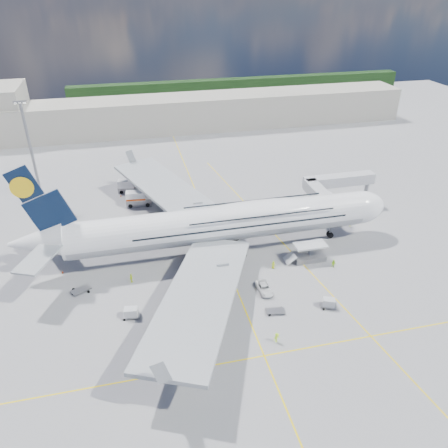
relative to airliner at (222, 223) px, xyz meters
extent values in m
plane|color=gray|center=(-0.26, -10.00, -6.87)|extent=(300.00, 300.00, 0.00)
cube|color=yellow|center=(-0.26, -10.00, -6.86)|extent=(0.25, 220.00, 0.01)
cube|color=yellow|center=(-0.26, -30.00, -6.86)|extent=(120.00, 0.25, 0.01)
cube|color=yellow|center=(13.74, 0.00, -6.86)|extent=(14.16, 99.06, 0.01)
cylinder|color=white|center=(-0.26, 0.00, -0.07)|extent=(62.00, 7.20, 7.20)
cylinder|color=#9EA0A5|center=(-0.26, 0.00, -0.22)|extent=(60.76, 7.13, 7.13)
ellipsoid|color=white|center=(7.74, 0.00, 1.91)|extent=(36.00, 6.84, 3.76)
ellipsoid|color=white|center=(30.74, 0.00, -0.07)|extent=(11.52, 7.20, 7.20)
ellipsoid|color=black|center=(33.98, 0.00, 0.53)|extent=(3.84, 4.16, 1.44)
cone|color=white|center=(-35.76, 0.00, 0.73)|extent=(10.00, 6.84, 6.84)
cube|color=#081632|center=(-33.76, 0.00, 9.53)|extent=(11.02, 0.46, 14.61)
cylinder|color=yellow|center=(-35.86, 0.00, 12.03)|extent=(4.00, 0.60, 4.00)
cube|color=#999EA3|center=(-8.26, 20.00, -1.27)|extent=(25.49, 39.15, 3.35)
cube|color=#999EA3|center=(-8.26, -20.00, -1.27)|extent=(25.49, 39.15, 3.35)
cylinder|color=#B7BABF|center=(-3.26, 12.50, -3.67)|extent=(5.20, 3.50, 3.50)
cylinder|color=#B7BABF|center=(-7.76, 23.00, -3.67)|extent=(5.20, 3.50, 3.50)
cylinder|color=#B7BABF|center=(-3.26, -12.50, -3.67)|extent=(5.20, 3.50, 3.50)
cylinder|color=#B7BABF|center=(-7.76, -23.00, -3.67)|extent=(5.20, 3.50, 3.50)
cylinder|color=gray|center=(24.74, 0.00, -4.67)|extent=(0.44, 0.44, 3.80)
cylinder|color=black|center=(24.74, 0.00, -6.22)|extent=(1.30, 0.90, 1.30)
cylinder|color=gray|center=(-0.26, 0.00, -4.67)|extent=(0.56, 0.56, 3.80)
cylinder|color=black|center=(-0.26, 3.20, -6.12)|extent=(1.50, 0.90, 1.50)
cube|color=#B7B7BC|center=(24.74, 8.60, 0.23)|extent=(3.00, 10.00, 2.60)
cube|color=#B7B7BC|center=(32.74, 13.60, 0.23)|extent=(18.00, 3.00, 2.60)
cylinder|color=gray|center=(26.74, 11.60, -3.32)|extent=(0.80, 0.80, 7.10)
cylinder|color=black|center=(26.74, 11.60, -6.42)|extent=(0.90, 0.80, 0.90)
cylinder|color=gray|center=(40.74, 13.60, -3.32)|extent=(1.00, 1.00, 7.10)
cube|color=gray|center=(40.74, 13.60, -6.47)|extent=(2.00, 2.00, 0.80)
cylinder|color=#B7B7BC|center=(24.74, 4.80, 0.23)|extent=(3.60, 3.60, 2.80)
cube|color=silver|center=(16.74, -7.10, -3.37)|extent=(6.50, 3.20, 0.35)
cube|color=gray|center=(16.74, -7.10, -6.32)|extent=(6.50, 3.20, 1.10)
cube|color=gray|center=(16.74, -7.10, -4.82)|extent=(0.22, 1.99, 3.00)
cylinder|color=black|center=(14.14, -8.30, -6.52)|extent=(0.70, 0.30, 0.70)
cube|color=silver|center=(12.54, -7.10, -5.87)|extent=(2.16, 2.60, 1.60)
cylinder|color=gray|center=(-40.26, 35.00, 5.63)|extent=(0.70, 0.70, 25.00)
cube|color=gray|center=(-40.26, 35.00, 18.33)|extent=(3.00, 0.40, 0.60)
cube|color=#B2AD9E|center=(-0.26, 85.00, -0.87)|extent=(180.00, 16.00, 12.00)
cube|color=#193814|center=(39.74, 130.00, -2.87)|extent=(160.00, 6.00, 8.00)
cube|color=gray|center=(-19.80, -16.40, -6.52)|extent=(3.21, 2.04, 0.18)
cylinder|color=black|center=(-21.01, -17.00, -6.65)|extent=(0.44, 0.18, 0.44)
cylinder|color=black|center=(-18.60, -15.80, -6.65)|extent=(0.44, 0.18, 0.44)
cube|color=silver|center=(-19.80, -16.40, -5.72)|extent=(2.41, 1.82, 1.50)
cube|color=gray|center=(-9.43, -12.34, -6.53)|extent=(2.96, 1.66, 0.17)
cylinder|color=black|center=(-10.59, -12.92, -6.66)|extent=(0.43, 0.17, 0.43)
cylinder|color=black|center=(-8.27, -11.76, -6.66)|extent=(0.43, 0.17, 0.43)
cube|color=silver|center=(-9.43, -12.34, -5.76)|extent=(2.18, 1.53, 1.45)
cube|color=gray|center=(-9.47, -9.16, -6.49)|extent=(3.42, 2.05, 0.20)
cylinder|color=black|center=(-10.77, -9.82, -6.63)|extent=(0.48, 0.20, 0.48)
cylinder|color=black|center=(-8.16, -8.51, -6.63)|extent=(0.48, 0.20, 0.48)
cube|color=gray|center=(-28.54, -7.21, -6.47)|extent=(3.89, 3.31, 0.21)
cylinder|color=black|center=(-29.92, -7.89, -6.62)|extent=(0.50, 0.21, 0.50)
cylinder|color=black|center=(-27.17, -6.52, -6.62)|extent=(0.50, 0.21, 0.50)
cube|color=gray|center=(14.27, -21.77, -6.54)|extent=(3.18, 2.48, 0.17)
cylinder|color=black|center=(13.15, -22.33, -6.66)|extent=(0.41, 0.17, 0.41)
cylinder|color=black|center=(15.40, -21.21, -6.66)|extent=(0.41, 0.17, 0.41)
cube|color=silver|center=(14.27, -21.77, -5.79)|extent=(2.45, 2.10, 1.41)
cube|color=gray|center=(4.70, -20.95, -6.50)|extent=(3.41, 2.18, 0.19)
cylinder|color=black|center=(3.43, -21.59, -6.64)|extent=(0.47, 0.19, 0.47)
cylinder|color=black|center=(5.97, -20.32, -6.64)|extent=(0.47, 0.19, 0.47)
cube|color=white|center=(-4.68, -14.55, -6.22)|extent=(2.83, 1.88, 1.21)
cube|color=black|center=(-4.68, -14.55, -5.47)|extent=(1.20, 1.33, 0.46)
cylinder|color=black|center=(-5.61, -15.06, -6.57)|extent=(0.59, 0.23, 0.59)
cylinder|color=black|center=(-3.75, -14.04, -6.57)|extent=(0.59, 0.23, 0.59)
cube|color=gray|center=(-15.72, 25.38, -5.90)|extent=(6.52, 2.94, 1.94)
cube|color=white|center=(-16.40, 25.38, -4.05)|extent=(4.88, 2.88, 2.14)
cube|color=white|center=(-13.29, 25.38, -5.02)|extent=(1.96, 2.40, 1.56)
cube|color=black|center=(-12.61, 25.38, -4.83)|extent=(0.34, 1.95, 0.87)
cylinder|color=black|center=(-13.58, 24.27, -6.33)|extent=(1.07, 0.34, 1.07)
cylinder|color=black|center=(-17.86, 26.50, -6.33)|extent=(1.07, 0.34, 1.07)
cube|color=#EA490C|center=(-16.40, 25.38, -4.73)|extent=(4.94, 2.93, 0.49)
cube|color=gray|center=(-17.80, 33.84, -5.99)|extent=(6.02, 3.26, 1.75)
cube|color=white|center=(-18.41, 33.84, -4.32)|extent=(4.58, 3.03, 1.93)
cube|color=white|center=(-15.60, 33.84, -5.20)|extent=(1.97, 2.31, 1.40)
cube|color=black|center=(-14.99, 33.84, -5.03)|extent=(0.50, 1.74, 0.79)
cylinder|color=black|center=(-15.87, 32.83, -6.39)|extent=(0.96, 0.31, 0.96)
cylinder|color=black|center=(-19.73, 34.85, -6.39)|extent=(0.96, 0.31, 0.96)
imported|color=silver|center=(4.59, -14.96, -6.17)|extent=(2.41, 5.05, 1.39)
imported|color=#D4F81A|center=(31.45, 3.22, -6.10)|extent=(0.67, 0.61, 1.53)
imported|color=#98E117|center=(20.34, -11.02, -5.93)|extent=(1.14, 1.07, 1.87)
imported|color=#C4E217|center=(-19.26, -6.48, -5.92)|extent=(0.88, 1.21, 1.90)
imported|color=#E2FF1A|center=(8.56, -8.43, -6.04)|extent=(0.96, 0.93, 1.66)
imported|color=#BBFF1A|center=(2.54, -27.67, -5.96)|extent=(1.34, 1.04, 1.82)
cone|color=#EA490C|center=(26.51, 5.70, -6.61)|extent=(0.41, 0.41, 0.52)
cube|color=#EA490C|center=(26.51, 5.70, -6.85)|extent=(0.35, 0.35, 0.03)
cone|color=#EA490C|center=(-7.03, 14.29, -6.59)|extent=(0.44, 0.44, 0.56)
cube|color=#EA490C|center=(-7.03, 14.29, -6.85)|extent=(0.38, 0.38, 0.03)
cone|color=#EA490C|center=(-20.14, 31.61, -6.60)|extent=(0.42, 0.42, 0.53)
cube|color=#EA490C|center=(-20.14, 31.61, -6.85)|extent=(0.36, 0.36, 0.03)
cone|color=#EA490C|center=(-9.43, -20.40, -6.58)|extent=(0.46, 0.46, 0.58)
cube|color=#EA490C|center=(-9.43, -20.40, -6.85)|extent=(0.39, 0.39, 0.03)
cone|color=#EA490C|center=(-15.14, -17.45, -6.57)|extent=(0.46, 0.46, 0.59)
cube|color=#EA490C|center=(-15.14, -17.45, -6.85)|extent=(0.40, 0.40, 0.03)
cone|color=#EA490C|center=(-32.37, -0.39, -6.60)|extent=(0.41, 0.41, 0.53)
cube|color=#EA490C|center=(-32.37, -0.39, -6.85)|extent=(0.36, 0.36, 0.03)
camera|label=1|loc=(-17.41, -75.46, 44.51)|focal=35.00mm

